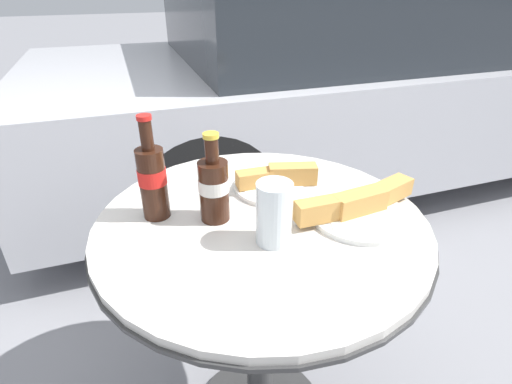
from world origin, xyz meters
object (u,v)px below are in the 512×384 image
Objects in this scene: cola_bottle_left at (214,187)px; parked_car at (368,84)px; drinking_glass at (274,216)px; lunch_plate_far at (359,207)px; cola_bottle_right at (153,179)px; lunch_plate_near at (276,181)px; bistro_table at (261,274)px.

parked_car reaches higher than cola_bottle_left.
drinking_glass is 0.23m from lunch_plate_far.
parked_car is at bearing 51.48° from drinking_glass.
cola_bottle_right is 1.78× the size of drinking_glass.
drinking_glass is (0.10, -0.13, -0.02)m from cola_bottle_left.
drinking_glass is at bearing -112.88° from lunch_plate_near.
lunch_plate_far is (0.32, -0.10, -0.06)m from cola_bottle_left.
bistro_table is at bearing -129.96° from parked_car.
cola_bottle_right is 0.74× the size of lunch_plate_far.
cola_bottle_left is 0.14m from cola_bottle_right.
drinking_glass is (0.22, -0.18, -0.03)m from cola_bottle_right.
parked_car is (1.36, 1.71, -0.23)m from drinking_glass.
lunch_plate_far is (0.13, -0.19, 0.00)m from lunch_plate_near.
cola_bottle_left is 2.16m from parked_car.
drinking_glass is 0.03× the size of parked_car.
parked_car is (1.35, 1.61, 0.00)m from bistro_table.
cola_bottle_right is at bearing -173.73° from lunch_plate_near.
cola_bottle_left is 0.22m from lunch_plate_near.
lunch_plate_near is (0.31, 0.03, -0.08)m from cola_bottle_right.
lunch_plate_near is at bearing 6.27° from cola_bottle_right.
bistro_table is 3.73× the size of cola_bottle_left.
parked_car reaches higher than drinking_glass.
bistro_table is 0.30m from lunch_plate_far.
drinking_glass is at bearing -172.90° from lunch_plate_far.
drinking_glass is 2.19m from parked_car.
drinking_glass is at bearing -39.65° from cola_bottle_right.
lunch_plate_far is at bearing -16.32° from bistro_table.
cola_bottle_left is (-0.10, 0.04, 0.25)m from bistro_table.
parked_car reaches higher than cola_bottle_right.
lunch_plate_far reaches higher than bistro_table.
parked_car is (1.13, 1.68, -0.19)m from lunch_plate_far.
lunch_plate_far is at bearing -124.03° from parked_car.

